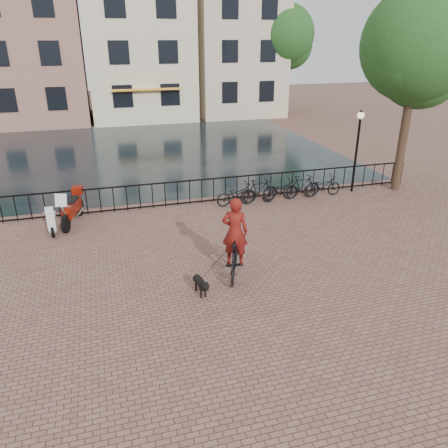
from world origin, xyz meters
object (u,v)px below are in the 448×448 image
object	(u,v)px
motorcycle	(71,204)
scooter	(51,216)
lamp_post	(358,138)
dog	(200,285)
cyclist	(235,242)

from	to	relation	value
motorcycle	scooter	size ratio (longest dim) A/B	1.69
lamp_post	scooter	world-z (taller)	lamp_post
scooter	dog	bearing A→B (deg)	-56.76
motorcycle	scooter	xyz separation A→B (m)	(-0.68, -0.56, -0.17)
lamp_post	scooter	distance (m)	12.54
lamp_post	motorcycle	xyz separation A→B (m)	(-11.70, -0.36, -1.63)
cyclist	scooter	xyz separation A→B (m)	(-5.21, 4.65, -0.47)
lamp_post	dog	bearing A→B (deg)	-143.03
dog	motorcycle	bearing A→B (deg)	110.56
cyclist	dog	size ratio (longest dim) A/B	3.26
lamp_post	cyclist	distance (m)	9.18
motorcycle	scooter	world-z (taller)	motorcycle
cyclist	motorcycle	world-z (taller)	cyclist
dog	motorcycle	size ratio (longest dim) A/B	0.39
cyclist	scooter	world-z (taller)	cyclist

